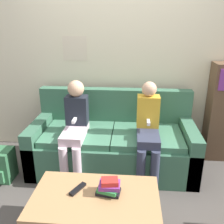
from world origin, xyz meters
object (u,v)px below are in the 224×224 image
Objects in this scene: person_right at (148,128)px; tv_remote at (78,189)px; coffee_table at (95,201)px; person_left at (75,125)px; bookshelf at (223,112)px; couch at (113,143)px.

person_right is 1.04m from tv_remote.
person_left is (-0.35, 0.90, 0.24)m from coffee_table.
coffee_table is at bearing -116.04° from person_right.
tv_remote is (-0.59, -0.84, -0.18)m from person_right.
person_right is at bearing 82.75° from tv_remote.
person_right is 0.88× the size of bookshelf.
coffee_table is 0.81× the size of bookshelf.
bookshelf is (1.38, 1.43, 0.25)m from coffee_table.
coffee_table is at bearing 5.69° from tv_remote.
couch is 1.54× the size of bookshelf.
person_left is 0.79m from person_right.
couch is 1.91× the size of coffee_table.
bookshelf reaches higher than person_right.
person_right reaches higher than coffee_table.
person_left reaches higher than tv_remote.
person_right is at bearing 63.96° from coffee_table.
couch is at bearing 152.23° from person_right.
couch is 1.07m from tv_remote.
person_left is 6.32× the size of tv_remote.
bookshelf is at bearing 13.51° from couch.
person_left is (-0.40, -0.20, 0.32)m from couch.
couch is 0.54m from person_right.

